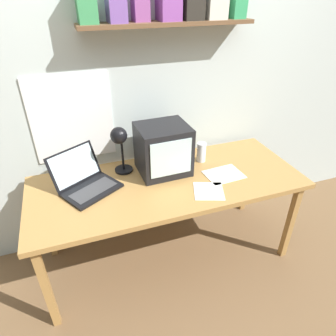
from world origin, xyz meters
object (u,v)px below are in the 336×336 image
Objects in this scene: corner_desk at (168,187)px; laptop at (84,179)px; crt_monitor at (163,149)px; juice_glass at (201,153)px; desk_lamp at (120,142)px; loose_paper_near_laptop at (224,174)px; loose_paper_near_monitor at (209,191)px.

laptop is (-0.54, 0.11, 0.11)m from corner_desk.
crt_monitor is 2.38× the size of juice_glass.
desk_lamp is (0.26, 0.07, 0.20)m from laptop.
crt_monitor reaches higher than juice_glass.
crt_monitor is 0.96× the size of desk_lamp.
juice_glass is 0.25m from loose_paper_near_laptop.
crt_monitor is at bearing 12.40° from desk_lamp.
loose_paper_near_monitor is 0.93× the size of loose_paper_near_laptop.
laptop is 1.72× the size of loose_paper_near_laptop.
crt_monitor reaches higher than loose_paper_near_monitor.
juice_glass reaches higher than loose_paper_near_laptop.
corner_desk is 7.46× the size of loose_paper_near_monitor.
crt_monitor is 0.46m from loose_paper_near_laptop.
loose_paper_near_laptop is at bearing -72.89° from juice_glass.
juice_glass reaches higher than corner_desk.
crt_monitor is 0.56m from laptop.
loose_paper_near_monitor is (0.21, -0.20, 0.06)m from corner_desk.
loose_paper_near_monitor and loose_paper_near_laptop have the same top height.
laptop is at bearing -145.17° from desk_lamp.
desk_lamp is (-0.27, 0.17, 0.31)m from corner_desk.
corner_desk is 12.56× the size of juice_glass.
juice_glass is (0.31, 0.04, -0.11)m from crt_monitor.
crt_monitor is 0.42m from loose_paper_near_monitor.
juice_glass is (0.32, 0.17, 0.12)m from corner_desk.
loose_paper_near_laptop is (0.07, -0.23, -0.06)m from juice_glass.
desk_lamp is at bearing 160.54° from loose_paper_near_laptop.
juice_glass is 0.40m from loose_paper_near_monitor.
desk_lamp is (-0.29, 0.04, 0.09)m from crt_monitor.
juice_glass is (0.86, 0.06, 0.01)m from laptop.
laptop is 0.34m from desk_lamp.
desk_lamp is at bearing -15.99° from laptop.
desk_lamp reaches higher than corner_desk.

